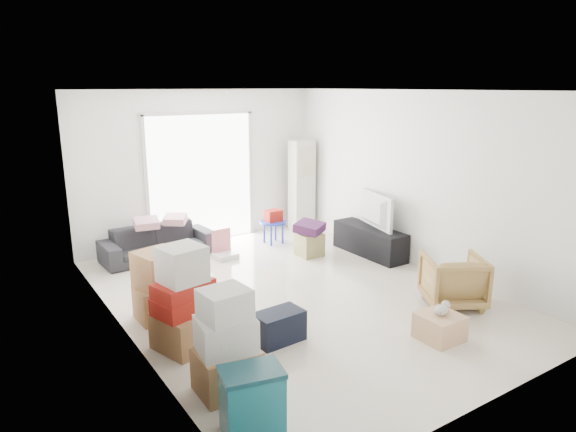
# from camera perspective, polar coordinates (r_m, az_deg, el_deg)

# --- Properties ---
(room_shell) EXTENTS (4.98, 6.48, 3.18)m
(room_shell) POSITION_cam_1_polar(r_m,az_deg,el_deg) (6.67, 0.78, 2.10)
(room_shell) COLOR silver
(room_shell) RESTS_ON ground
(sliding_door) EXTENTS (2.10, 0.04, 2.33)m
(sliding_door) POSITION_cam_1_polar(r_m,az_deg,el_deg) (9.26, -9.63, 4.68)
(sliding_door) COLOR white
(sliding_door) RESTS_ON room_shell
(ac_tower) EXTENTS (0.45, 0.30, 1.75)m
(ac_tower) POSITION_cam_1_polar(r_m,az_deg,el_deg) (9.99, 1.53, 3.42)
(ac_tower) COLOR beige
(ac_tower) RESTS_ON room_shell
(tv_console) EXTENTS (0.42, 1.42, 0.47)m
(tv_console) POSITION_cam_1_polar(r_m,az_deg,el_deg) (8.70, 9.05, -2.74)
(tv_console) COLOR black
(tv_console) RESTS_ON room_shell
(television) EXTENTS (0.79, 1.10, 0.13)m
(television) POSITION_cam_1_polar(r_m,az_deg,el_deg) (8.62, 9.13, -0.82)
(television) COLOR black
(television) RESTS_ON tv_console
(sofa) EXTENTS (1.83, 0.60, 0.71)m
(sofa) POSITION_cam_1_polar(r_m,az_deg,el_deg) (8.67, -14.28, -2.28)
(sofa) COLOR black
(sofa) RESTS_ON room_shell
(pillow_left) EXTENTS (0.44, 0.37, 0.12)m
(pillow_left) POSITION_cam_1_polar(r_m,az_deg,el_deg) (8.50, -15.53, 0.23)
(pillow_left) COLOR #BE8A95
(pillow_left) RESTS_ON sofa
(pillow_right) EXTENTS (0.48, 0.47, 0.13)m
(pillow_right) POSITION_cam_1_polar(r_m,az_deg,el_deg) (8.64, -12.47, 0.65)
(pillow_right) COLOR #BE8A95
(pillow_right) RESTS_ON sofa
(armchair) EXTENTS (0.95, 0.94, 0.73)m
(armchair) POSITION_cam_1_polar(r_m,az_deg,el_deg) (6.95, 17.89, -6.55)
(armchair) COLOR tan
(armchair) RESTS_ON room_shell
(storage_bins) EXTENTS (0.56, 0.45, 0.57)m
(storage_bins) POSITION_cam_1_polar(r_m,az_deg,el_deg) (4.40, -4.01, -19.86)
(storage_bins) COLOR #115B68
(storage_bins) RESTS_ON room_shell
(box_stack_a) EXTENTS (0.56, 0.48, 1.01)m
(box_stack_a) POSITION_cam_1_polar(r_m,az_deg,el_deg) (4.86, -6.88, -14.19)
(box_stack_a) COLOR olive
(box_stack_a) RESTS_ON room_shell
(box_stack_b) EXTENTS (0.70, 0.70, 1.14)m
(box_stack_b) POSITION_cam_1_polar(r_m,az_deg,el_deg) (5.66, -11.46, -9.59)
(box_stack_b) COLOR olive
(box_stack_b) RESTS_ON room_shell
(box_stack_c) EXTENTS (0.58, 0.58, 0.84)m
(box_stack_c) POSITION_cam_1_polar(r_m,az_deg,el_deg) (6.44, -14.08, -7.53)
(box_stack_c) COLOR olive
(box_stack_c) RESTS_ON room_shell
(loose_box) EXTENTS (0.41, 0.41, 0.31)m
(loose_box) POSITION_cam_1_polar(r_m,az_deg,el_deg) (6.68, -11.08, -8.93)
(loose_box) COLOR olive
(loose_box) RESTS_ON room_shell
(duffel_bag) EXTENTS (0.56, 0.36, 0.35)m
(duffel_bag) POSITION_cam_1_polar(r_m,az_deg,el_deg) (5.80, -1.03, -12.17)
(duffel_bag) COLOR black
(duffel_bag) RESTS_ON room_shell
(ottoman) EXTENTS (0.39, 0.39, 0.38)m
(ottoman) POSITION_cam_1_polar(r_m,az_deg,el_deg) (8.56, 2.39, -3.17)
(ottoman) COLOR #9B925A
(ottoman) RESTS_ON room_shell
(blanket) EXTENTS (0.57, 0.57, 0.14)m
(blanket) POSITION_cam_1_polar(r_m,az_deg,el_deg) (8.49, 2.41, -1.49)
(blanket) COLOR #4C1F4F
(blanket) RESTS_ON ottoman
(kids_table) EXTENTS (0.48, 0.48, 0.61)m
(kids_table) POSITION_cam_1_polar(r_m,az_deg,el_deg) (9.15, -1.65, -0.42)
(kids_table) COLOR #1B30AC
(kids_table) RESTS_ON room_shell
(toy_walker) EXTENTS (0.37, 0.33, 0.47)m
(toy_walker) POSITION_cam_1_polar(r_m,az_deg,el_deg) (8.52, -7.13, -3.78)
(toy_walker) COLOR silver
(toy_walker) RESTS_ON room_shell
(wood_crate) EXTENTS (0.44, 0.44, 0.29)m
(wood_crate) POSITION_cam_1_polar(r_m,az_deg,el_deg) (6.09, 16.51, -11.74)
(wood_crate) COLOR tan
(wood_crate) RESTS_ON room_shell
(plush_bunny) EXTENTS (0.26, 0.15, 0.13)m
(plush_bunny) POSITION_cam_1_polar(r_m,az_deg,el_deg) (6.03, 16.77, -9.89)
(plush_bunny) COLOR #B2ADA8
(plush_bunny) RESTS_ON wood_crate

